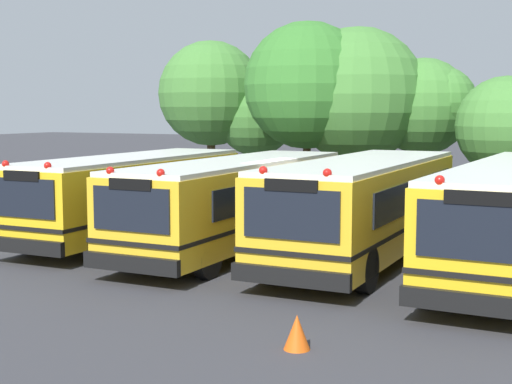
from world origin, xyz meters
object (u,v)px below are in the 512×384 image
Objects in this scene: school_bus_0 at (132,193)px; tree_3 at (355,93)px; tree_5 at (509,126)px; tree_2 at (313,87)px; tree_1 at (253,115)px; tree_0 at (210,91)px; school_bus_2 at (364,205)px; traffic_cone at (297,332)px; tree_4 at (428,106)px; school_bus_1 at (237,200)px.

school_bus_0 is 1.36× the size of tree_3.
tree_5 reaches higher than school_bus_0.
tree_2 is at bearing -108.34° from school_bus_0.
tree_2 is at bearing -29.54° from tree_1.
tree_3 reaches higher than tree_0.
tree_0 is 5.46m from tree_2.
tree_2 is 7.27m from tree_5.
school_bus_2 is 7.58m from traffic_cone.
tree_3 reaches higher than tree_4.
tree_4 is (3.93, 1.76, -0.70)m from tree_2.
tree_0 is at bearing -74.90° from school_bus_0.
tree_4 is (-0.82, 9.92, 2.56)m from school_bus_2.
tree_1 is at bearing -51.25° from school_bus_2.
school_bus_2 is 10.09m from tree_3.
tree_2 is (-4.75, 8.16, 3.27)m from school_bus_2.
traffic_cone is at bearing 123.96° from school_bus_1.
traffic_cone is (9.64, -17.56, -3.36)m from tree_1.
tree_3 is 2.78m from tree_4.
school_bus_1 is 1.41× the size of tree_2.
school_bus_2 is 10.28m from tree_4.
school_bus_1 is 11.60m from tree_1.
tree_3 is at bearing 170.59° from tree_5.
tree_2 is 12.51× the size of traffic_cone.
school_bus_2 reaches higher than school_bus_0.
school_bus_1 is at bearing -91.31° from tree_3.
school_bus_1 reaches higher than school_bus_0.
tree_3 reaches higher than traffic_cone.
tree_1 is at bearing -85.15° from school_bus_0.
tree_0 reaches higher than school_bus_1.
tree_0 is (-10.02, 9.56, 3.19)m from school_bus_2.
school_bus_2 is at bearing -59.81° from tree_2.
tree_4 reaches higher than school_bus_1.
school_bus_0 is at bearing -0.90° from school_bus_2.
tree_4 is at bearing 24.16° from tree_2.
traffic_cone is (8.60, -7.43, -1.08)m from school_bus_0.
school_bus_0 is at bearing -3.79° from school_bus_1.
traffic_cone is at bearing 138.15° from school_bus_0.
school_bus_1 is 1.49× the size of tree_0.
tree_4 reaches higher than school_bus_2.
tree_5 is (2.38, 8.04, 1.87)m from school_bus_2.
tree_5 reaches higher than school_bus_1.
tree_3 reaches higher than tree_1.
school_bus_1 is 1.04× the size of school_bus_2.
tree_3 is (6.63, -0.56, -0.13)m from tree_0.
tree_3 is (0.21, 9.17, 3.11)m from school_bus_1.
traffic_cone is (6.07, -15.54, -4.41)m from tree_2.
tree_4 is at bearing -1.98° from tree_1.
tree_1 is 4.23m from tree_2.
tree_0 is 1.17× the size of tree_4.
tree_2 is (3.57, -2.02, 1.05)m from tree_1.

